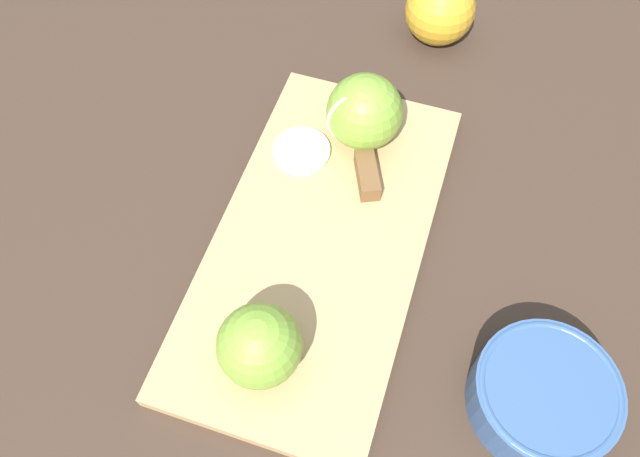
% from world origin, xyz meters
% --- Properties ---
extents(ground_plane, '(4.00, 4.00, 0.00)m').
position_xyz_m(ground_plane, '(0.00, 0.00, 0.00)').
color(ground_plane, '#38281E').
extents(cutting_board, '(0.44, 0.23, 0.02)m').
position_xyz_m(cutting_board, '(0.00, 0.00, 0.01)').
color(cutting_board, tan).
rests_on(cutting_board, ground_plane).
extents(apple_half_left, '(0.08, 0.08, 0.08)m').
position_xyz_m(apple_half_left, '(-0.14, 0.01, 0.06)').
color(apple_half_left, olive).
rests_on(apple_half_left, cutting_board).
extents(apple_half_right, '(0.09, 0.09, 0.09)m').
position_xyz_m(apple_half_right, '(0.14, 0.00, 0.06)').
color(apple_half_right, olive).
rests_on(apple_half_right, cutting_board).
extents(knife, '(0.15, 0.09, 0.02)m').
position_xyz_m(knife, '(0.10, -0.02, 0.03)').
color(knife, silver).
rests_on(knife, cutting_board).
extents(apple_slice, '(0.07, 0.07, 0.01)m').
position_xyz_m(apple_slice, '(0.10, 0.06, 0.02)').
color(apple_slice, '#EFE5C6').
rests_on(apple_slice, cutting_board).
extents(apple_whole, '(0.09, 0.09, 0.10)m').
position_xyz_m(apple_whole, '(0.35, -0.04, 0.04)').
color(apple_whole, gold).
rests_on(apple_whole, ground_plane).
extents(bowl, '(0.13, 0.13, 0.05)m').
position_xyz_m(bowl, '(-0.09, -0.25, 0.03)').
color(bowl, '#33517F').
rests_on(bowl, ground_plane).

